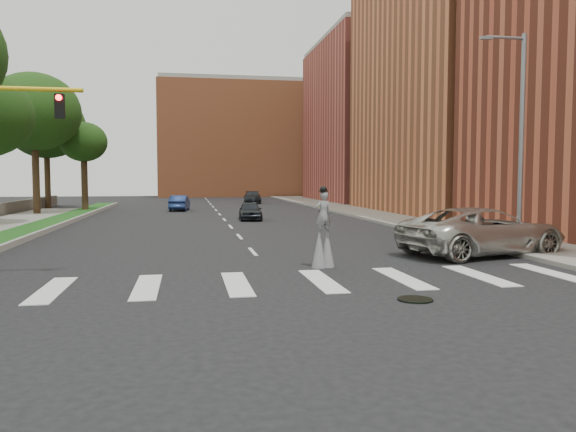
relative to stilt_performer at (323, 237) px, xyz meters
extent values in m
plane|color=black|center=(-1.94, -3.50, -1.08)|extent=(160.00, 160.00, 0.00)
cube|color=#154614|center=(-13.44, 16.50, -0.95)|extent=(2.00, 60.00, 0.25)
cube|color=gray|center=(-12.39, 16.50, -0.94)|extent=(0.20, 60.00, 0.28)
cube|color=gray|center=(10.56, 21.50, -0.99)|extent=(5.00, 90.00, 0.18)
cylinder|color=black|center=(1.06, -5.50, -1.06)|extent=(0.90, 0.90, 0.04)
cube|color=#CC6C40|center=(20.06, 26.50, 10.92)|extent=(16.00, 22.00, 24.00)
cube|color=#BA5144|center=(20.06, 50.50, 8.92)|extent=(16.00, 22.00, 20.00)
cube|color=#CC6C40|center=(4.06, 74.50, 7.92)|extent=(26.00, 14.00, 18.00)
cylinder|color=slate|center=(9.06, 2.50, 3.42)|extent=(0.20, 0.20, 9.00)
cylinder|color=slate|center=(8.26, 2.50, 7.72)|extent=(1.80, 0.12, 0.12)
cube|color=slate|center=(7.36, 2.50, 7.67)|extent=(0.50, 0.18, 0.12)
cube|color=black|center=(-8.44, -0.50, 4.22)|extent=(0.28, 0.18, 0.75)
cylinder|color=#FF0C0C|center=(-8.44, -0.60, 4.47)|extent=(0.18, 0.06, 0.18)
cylinder|color=#312113|center=(0.15, 0.04, -0.55)|extent=(0.07, 0.07, 1.04)
cylinder|color=#312113|center=(-0.15, -0.04, -0.55)|extent=(0.07, 0.07, 1.04)
cone|color=slate|center=(0.15, 0.04, -0.42)|extent=(0.52, 0.52, 1.30)
cone|color=slate|center=(-0.15, -0.04, -0.42)|extent=(0.52, 0.52, 1.30)
imported|color=slate|center=(0.00, 0.00, 0.76)|extent=(0.66, 0.52, 1.60)
sphere|color=black|center=(0.00, 0.00, 1.62)|extent=(0.26, 0.26, 0.26)
cylinder|color=black|center=(0.00, 0.00, 1.57)|extent=(0.34, 0.34, 0.02)
cube|color=yellow|center=(-0.04, 0.14, 1.20)|extent=(0.22, 0.05, 0.10)
imported|color=#B5B2AB|center=(7.06, 1.88, -0.12)|extent=(7.46, 4.70, 1.92)
imported|color=black|center=(-0.09, 21.86, -0.40)|extent=(1.78, 4.02, 1.34)
imported|color=navy|center=(-5.30, 34.35, -0.36)|extent=(1.97, 4.46, 1.42)
imported|color=black|center=(3.06, 47.57, -0.36)|extent=(2.45, 5.11, 1.44)
cylinder|color=#312113|center=(-16.63, 29.55, 2.19)|extent=(0.56, 0.56, 6.54)
ellipsoid|color=black|center=(-16.63, 29.55, 7.29)|extent=(7.32, 7.32, 6.22)
cylinder|color=#312113|center=(-18.20, 40.19, 2.07)|extent=(0.56, 0.56, 6.29)
ellipsoid|color=black|center=(-18.20, 40.19, 7.10)|extent=(7.55, 7.55, 6.42)
cylinder|color=#312113|center=(-13.52, 33.26, 1.52)|extent=(0.56, 0.56, 5.20)
ellipsoid|color=black|center=(-13.52, 33.26, 5.15)|extent=(4.11, 4.11, 3.49)
camera|label=1|loc=(-4.64, -18.81, 2.07)|focal=35.00mm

